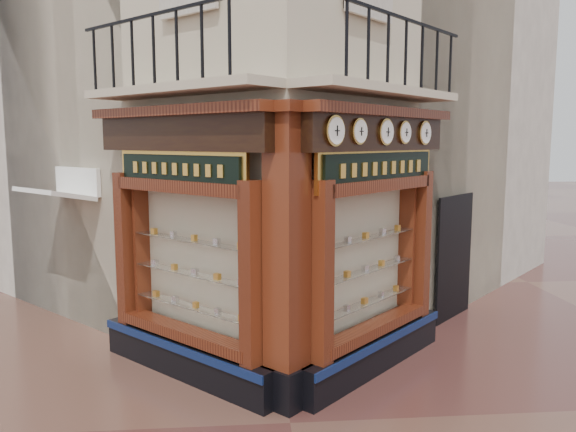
{
  "coord_description": "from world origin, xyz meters",
  "views": [
    {
      "loc": [
        -0.59,
        -6.57,
        3.49
      ],
      "look_at": [
        0.14,
        2.0,
        2.34
      ],
      "focal_mm": 35.0,
      "sensor_mm": 36.0,
      "label": 1
    }
  ],
  "objects": [
    {
      "name": "ground",
      "position": [
        0.0,
        0.0,
        0.0
      ],
      "size": [
        80.0,
        80.0,
        0.0
      ],
      "primitive_type": "plane",
      "color": "#4C2823",
      "rests_on": "ground"
    },
    {
      "name": "main_building",
      "position": [
        0.0,
        6.16,
        6.0
      ],
      "size": [
        11.31,
        11.31,
        12.0
      ],
      "primitive_type": "cube",
      "rotation": [
        0.0,
        0.0,
        0.79
      ],
      "color": "#BAAF91",
      "rests_on": "ground"
    },
    {
      "name": "neighbour_left",
      "position": [
        -2.47,
        8.63,
        5.5
      ],
      "size": [
        11.31,
        11.31,
        11.0
      ],
      "primitive_type": "cube",
      "rotation": [
        0.0,
        0.0,
        0.79
      ],
      "color": "beige",
      "rests_on": "ground"
    },
    {
      "name": "neighbour_right",
      "position": [
        2.47,
        8.63,
        5.5
      ],
      "size": [
        11.31,
        11.31,
        11.0
      ],
      "primitive_type": "cube",
      "rotation": [
        0.0,
        0.0,
        0.79
      ],
      "color": "beige",
      "rests_on": "ground"
    },
    {
      "name": "shopfront_left",
      "position": [
        -1.41,
        1.57,
        1.98
      ],
      "size": [
        2.86,
        2.86,
        3.98
      ],
      "rotation": [
        0.0,
        0.0,
        2.36
      ],
      "color": "black",
      "rests_on": "ground"
    },
    {
      "name": "shopfront_right",
      "position": [
        1.41,
        1.57,
        1.98
      ],
      "size": [
        2.86,
        2.86,
        3.98
      ],
      "rotation": [
        0.0,
        0.0,
        0.79
      ],
      "color": "black",
      "rests_on": "ground"
    },
    {
      "name": "corner_pilaster",
      "position": [
        0.0,
        0.5,
        1.95
      ],
      "size": [
        0.85,
        0.85,
        3.98
      ],
      "rotation": [
        0.0,
        0.0,
        0.79
      ],
      "color": "black",
      "rests_on": "ground"
    },
    {
      "name": "balcony",
      "position": [
        0.0,
        1.49,
        4.22
      ],
      "size": [
        5.94,
        2.97,
        1.03
      ],
      "color": "#BAAF91",
      "rests_on": "ground"
    },
    {
      "name": "clock_a",
      "position": [
        0.61,
        0.51,
        3.62
      ],
      "size": [
        0.31,
        0.31,
        0.39
      ],
      "rotation": [
        0.0,
        0.0,
        0.79
      ],
      "color": "#B98D3D",
      "rests_on": "ground"
    },
    {
      "name": "clock_b",
      "position": [
        1.01,
        0.9,
        3.62
      ],
      "size": [
        0.28,
        0.28,
        0.35
      ],
      "rotation": [
        0.0,
        0.0,
        0.79
      ],
      "color": "#B98D3D",
      "rests_on": "ground"
    },
    {
      "name": "clock_c",
      "position": [
        1.5,
        1.4,
        3.62
      ],
      "size": [
        0.31,
        0.31,
        0.38
      ],
      "rotation": [
        0.0,
        0.0,
        0.79
      ],
      "color": "#B98D3D",
      "rests_on": "ground"
    },
    {
      "name": "clock_d",
      "position": [
        1.89,
        1.78,
        3.62
      ],
      "size": [
        0.28,
        0.28,
        0.35
      ],
      "rotation": [
        0.0,
        0.0,
        0.79
      ],
      "color": "#B98D3D",
      "rests_on": "ground"
    },
    {
      "name": "clock_e",
      "position": [
        2.35,
        2.25,
        3.62
      ],
      "size": [
        0.31,
        0.31,
        0.38
      ],
      "rotation": [
        0.0,
        0.0,
        0.79
      ],
      "color": "#B98D3D",
      "rests_on": "ground"
    },
    {
      "name": "awning",
      "position": [
        -3.88,
        3.68,
        0.0
      ],
      "size": [
        1.62,
        1.62,
        0.25
      ],
      "primitive_type": null,
      "rotation": [
        0.2,
        0.0,
        2.36
      ],
      "color": "white",
      "rests_on": "ground"
    },
    {
      "name": "signboard_left",
      "position": [
        -1.46,
        1.51,
        3.1
      ],
      "size": [
        1.97,
        1.97,
        0.53
      ],
      "rotation": [
        0.0,
        0.0,
        2.36
      ],
      "color": "gold",
      "rests_on": "ground"
    },
    {
      "name": "signboard_right",
      "position": [
        1.46,
        1.51,
        3.1
      ],
      "size": [
        2.21,
        2.21,
        0.59
      ],
      "rotation": [
        0.0,
        0.0,
        0.79
      ],
      "color": "gold",
      "rests_on": "ground"
    }
  ]
}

